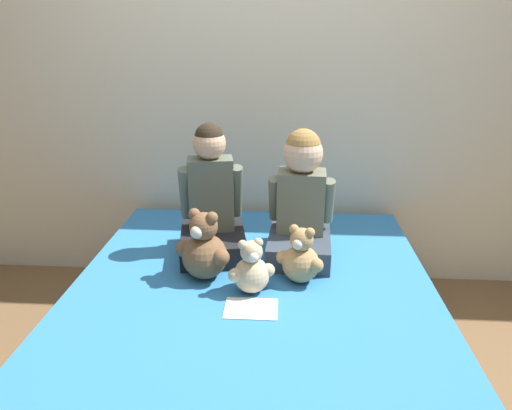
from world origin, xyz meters
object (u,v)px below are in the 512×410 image
bed (251,344)px  sign_card (251,309)px  teddy_bear_between_children (251,270)px  teddy_bear_held_by_left_child (204,250)px  teddy_bear_held_by_right_child (301,258)px  child_on_left (212,205)px  child_on_right (301,202)px

bed → sign_card: size_ratio=9.37×
bed → teddy_bear_between_children: size_ratio=8.20×
teddy_bear_held_by_left_child → teddy_bear_between_children: teddy_bear_held_by_left_child is taller
teddy_bear_between_children → sign_card: (0.01, -0.14, -0.10)m
bed → teddy_bear_held_by_left_child: bearing=142.5°
bed → teddy_bear_held_by_right_child: bearing=37.3°
teddy_bear_held_by_right_child → teddy_bear_held_by_left_child: bearing=-156.2°
teddy_bear_held_by_right_child → bed: bearing=-117.8°
child_on_left → teddy_bear_held_by_right_child: size_ratio=2.45×
child_on_left → child_on_right: (0.43, 0.01, 0.02)m
child_on_left → teddy_bear_held_by_left_child: size_ratio=2.00×
child_on_right → teddy_bear_between_children: (-0.21, -0.38, -0.17)m
teddy_bear_held_by_right_child → sign_card: 0.33m
child_on_left → teddy_bear_between_children: size_ratio=2.66×
child_on_left → teddy_bear_held_by_left_child: child_on_left is taller
bed → teddy_bear_held_by_left_child: teddy_bear_held_by_left_child is taller
teddy_bear_between_children → sign_card: teddy_bear_between_children is taller
bed → teddy_bear_between_children: teddy_bear_between_children is taller
child_on_right → sign_card: (-0.20, -0.51, -0.26)m
teddy_bear_held_by_left_child → teddy_bear_held_by_right_child: bearing=22.0°
sign_card → child_on_left: bearing=114.3°
teddy_bear_held_by_left_child → teddy_bear_between_children: 0.24m
child_on_right → teddy_bear_held_by_left_child: child_on_right is taller
bed → teddy_bear_held_by_right_child: (0.21, 0.16, 0.34)m
bed → child_on_right: 0.69m
teddy_bear_between_children → bed: bearing=-107.6°
teddy_bear_held_by_left_child → teddy_bear_between_children: size_ratio=1.33×
child_on_left → teddy_bear_between_children: child_on_left is taller
bed → sign_card: (0.01, -0.08, 0.23)m
teddy_bear_held_by_left_child → sign_card: size_ratio=1.52×
teddy_bear_between_children → sign_card: bearing=-106.2°
bed → sign_card: sign_card is taller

